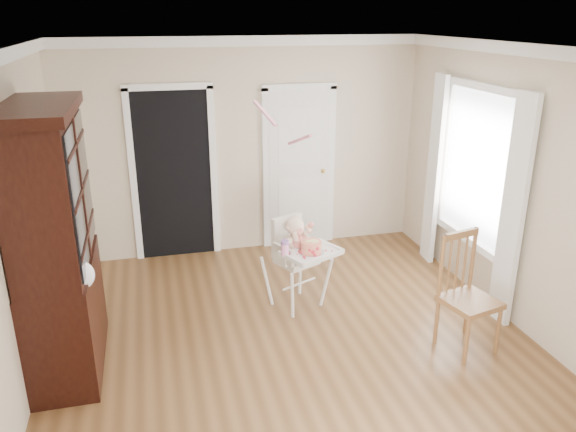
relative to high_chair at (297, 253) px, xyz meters
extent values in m
plane|color=brown|center=(-0.23, -0.81, -0.61)|extent=(5.00, 5.00, 0.00)
plane|color=white|center=(-0.23, -0.81, 2.09)|extent=(5.00, 5.00, 0.00)
plane|color=#C6B49A|center=(-0.23, 1.69, 0.74)|extent=(4.50, 0.00, 4.50)
plane|color=#C6B49A|center=(-2.48, -0.81, 0.74)|extent=(0.00, 5.00, 5.00)
plane|color=#C6B49A|center=(2.02, -0.81, 0.74)|extent=(0.00, 5.00, 5.00)
cube|color=black|center=(-1.13, 1.68, 0.44)|extent=(0.90, 0.03, 2.10)
cube|color=white|center=(-1.62, 1.67, 0.44)|extent=(0.08, 0.05, 2.18)
cube|color=white|center=(-0.64, 1.67, 0.44)|extent=(0.08, 0.05, 2.18)
cube|color=white|center=(-1.13, 1.67, 1.53)|extent=(1.06, 0.05, 0.08)
cube|color=white|center=(0.47, 1.67, 0.41)|extent=(0.80, 0.05, 2.05)
cube|color=white|center=(0.03, 1.67, 0.41)|extent=(0.08, 0.05, 2.13)
cube|color=white|center=(0.91, 1.67, 0.41)|extent=(0.08, 0.05, 2.13)
sphere|color=gold|center=(0.79, 1.63, 0.39)|extent=(0.06, 0.06, 0.06)
cube|color=white|center=(2.00, -0.01, 0.79)|extent=(0.02, 1.20, 1.60)
cube|color=white|center=(1.98, -0.01, 1.63)|extent=(0.06, 1.36, 0.08)
cube|color=white|center=(1.92, -0.79, 0.54)|extent=(0.08, 0.28, 2.30)
cube|color=white|center=(1.92, 0.77, 0.54)|extent=(0.08, 0.28, 2.30)
cylinder|color=white|center=(-0.12, -0.28, -0.35)|extent=(0.08, 0.15, 0.58)
cylinder|color=white|center=(0.30, -0.09, -0.35)|extent=(0.15, 0.09, 0.58)
cylinder|color=white|center=(-0.30, 0.10, -0.35)|extent=(0.15, 0.09, 0.58)
cylinder|color=white|center=(0.12, 0.29, -0.35)|extent=(0.08, 0.15, 0.58)
cylinder|color=white|center=(0.02, -0.04, -0.34)|extent=(0.41, 0.21, 0.02)
cube|color=silver|center=(0.00, 0.01, -0.08)|extent=(0.48, 0.47, 0.08)
cube|color=silver|center=(-0.17, -0.07, 0.03)|extent=(0.17, 0.31, 0.17)
cube|color=silver|center=(0.16, 0.08, 0.03)|extent=(0.17, 0.31, 0.17)
cube|color=silver|center=(-0.07, 0.15, 0.15)|extent=(0.36, 0.21, 0.42)
cube|color=white|center=(0.09, -0.20, 0.06)|extent=(0.65, 0.58, 0.03)
cube|color=white|center=(0.17, -0.37, 0.08)|extent=(0.50, 0.25, 0.04)
ellipsoid|color=beige|center=(-0.01, 0.03, 0.06)|extent=(0.28, 0.25, 0.28)
sphere|color=beige|center=(-0.01, 0.03, 0.29)|extent=(0.25, 0.25, 0.19)
sphere|color=red|center=(0.01, -0.02, 0.12)|extent=(0.14, 0.14, 0.14)
sphere|color=red|center=(0.00, -0.05, 0.24)|extent=(0.07, 0.07, 0.07)
sphere|color=red|center=(0.15, 0.02, 0.28)|extent=(0.06, 0.06, 0.06)
cylinder|color=silver|center=(0.10, -0.20, 0.08)|extent=(0.27, 0.27, 0.01)
cylinder|color=red|center=(0.10, -0.20, 0.14)|extent=(0.20, 0.20, 0.11)
cylinder|color=#F2E08C|center=(0.12, -0.20, 0.19)|extent=(0.09, 0.09, 0.02)
cylinder|color=#F998D2|center=(-0.18, -0.21, 0.14)|extent=(0.08, 0.08, 0.12)
cylinder|color=#8A60A9|center=(-0.18, -0.21, 0.22)|extent=(0.08, 0.08, 0.03)
cone|color=#8A60A9|center=(-0.18, -0.21, 0.26)|extent=(0.03, 0.03, 0.04)
cube|color=black|center=(-2.22, -0.52, -0.13)|extent=(0.53, 1.28, 0.96)
cube|color=black|center=(-2.22, -0.52, 0.99)|extent=(0.49, 1.28, 1.28)
cube|color=black|center=(-1.96, -0.84, 0.99)|extent=(0.02, 0.56, 1.12)
cube|color=black|center=(-1.96, -0.20, 0.99)|extent=(0.02, 0.56, 1.12)
cube|color=black|center=(-2.22, -0.52, 1.65)|extent=(0.58, 1.37, 0.09)
ellipsoid|color=white|center=(-2.00, -0.89, 0.40)|extent=(0.21, 0.17, 0.24)
cube|color=brown|center=(1.32, -1.17, -0.13)|extent=(0.54, 0.54, 0.05)
cylinder|color=brown|center=(1.17, -1.40, -0.37)|extent=(0.04, 0.04, 0.48)
cylinder|color=brown|center=(1.55, -1.31, -0.37)|extent=(0.04, 0.04, 0.48)
cylinder|color=brown|center=(1.08, -1.03, -0.37)|extent=(0.04, 0.04, 0.48)
cylinder|color=brown|center=(1.46, -0.94, -0.37)|extent=(0.04, 0.04, 0.48)
cylinder|color=brown|center=(1.08, -1.02, 0.18)|extent=(0.04, 0.04, 0.62)
cylinder|color=brown|center=(1.45, -0.93, 0.18)|extent=(0.04, 0.04, 0.62)
cube|color=brown|center=(1.27, -0.97, 0.46)|extent=(0.40, 0.14, 0.06)
camera|label=1|loc=(-1.40, -5.15, 2.35)|focal=35.00mm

